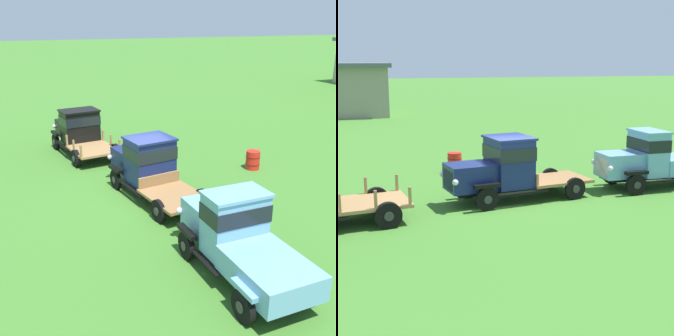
{
  "view_description": "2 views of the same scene",
  "coord_description": "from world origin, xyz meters",
  "views": [
    {
      "loc": [
        13.87,
        -4.6,
        6.34
      ],
      "look_at": [
        0.09,
        1.09,
        1.0
      ],
      "focal_mm": 45.0,
      "sensor_mm": 36.0,
      "label": 1
    },
    {
      "loc": [
        -4.84,
        -16.24,
        4.82
      ],
      "look_at": [
        0.09,
        1.09,
        1.0
      ],
      "focal_mm": 55.0,
      "sensor_mm": 36.0,
      "label": 2
    }
  ],
  "objects": [
    {
      "name": "ground_plane",
      "position": [
        0.0,
        0.0,
        0.0
      ],
      "size": [
        240.0,
        240.0,
        0.0
      ],
      "primitive_type": "plane",
      "color": "#3D7528"
    },
    {
      "name": "vintage_truck_second_in_line",
      "position": [
        -0.18,
        0.37,
        1.17
      ],
      "size": [
        5.41,
        2.56,
        2.24
      ],
      "color": "black",
      "rests_on": "ground"
    },
    {
      "name": "vintage_truck_midrow_center",
      "position": [
        5.8,
        0.69,
        1.06
      ],
      "size": [
        4.67,
        2.05,
        2.22
      ],
      "color": "black",
      "rests_on": "ground"
    },
    {
      "name": "oil_drum_beside_row",
      "position": [
        -0.96,
        5.58,
        0.41
      ],
      "size": [
        0.64,
        0.64,
        0.83
      ],
      "color": "red",
      "rests_on": "ground"
    }
  ]
}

